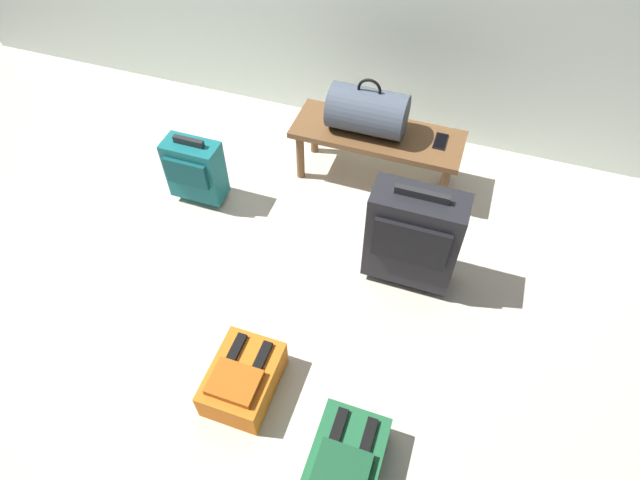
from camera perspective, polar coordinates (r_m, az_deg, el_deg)
The scene contains 8 objects.
ground_plane at distance 2.80m, azimuth -6.47°, elevation -5.12°, with size 6.60×6.60×0.00m, color beige.
bench at distance 3.15m, azimuth 6.25°, elevation 10.86°, with size 1.00×0.36×0.36m.
duffel_bag_slate at distance 3.05m, azimuth 5.22°, elevation 13.87°, with size 0.44×0.26×0.34m.
cell_phone at distance 3.11m, azimuth 13.03°, elevation 10.48°, with size 0.07×0.14×0.01m.
suitcase_upright_charcoal at distance 2.61m, azimuth 10.15°, elevation 0.37°, with size 0.45×0.23×0.64m.
suitcase_small_teal at distance 3.12m, azimuth -13.51°, elevation 7.51°, with size 0.32×0.19×0.46m.
backpack_orange at distance 2.44m, azimuth -8.42°, elevation -14.78°, with size 0.28×0.38×0.21m.
backpack_green at distance 2.29m, azimuth 2.85°, elevation -22.86°, with size 0.28×0.38×0.21m.
Camera 1 is at (0.81, -1.40, 2.28)m, focal length 29.28 mm.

